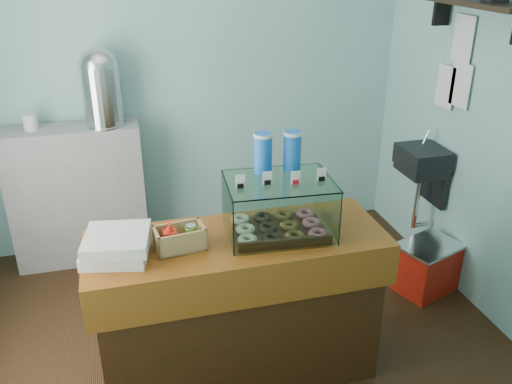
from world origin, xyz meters
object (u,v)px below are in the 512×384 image
object	(u,v)px
display_case	(278,201)
coffee_urn	(101,85)
red_cooler	(427,267)
counter	(239,306)

from	to	relation	value
display_case	coffee_urn	size ratio (longest dim) A/B	1.03
display_case	red_cooler	world-z (taller)	display_case
coffee_urn	red_cooler	world-z (taller)	coffee_urn
coffee_urn	red_cooler	bearing A→B (deg)	-27.21
red_cooler	counter	bearing A→B (deg)	177.50
counter	red_cooler	xyz separation A→B (m)	(1.51, 0.46, -0.27)
coffee_urn	counter	bearing A→B (deg)	-67.96
counter	display_case	distance (m)	0.66
coffee_urn	red_cooler	distance (m)	2.70
counter	coffee_urn	size ratio (longest dim) A/B	2.81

